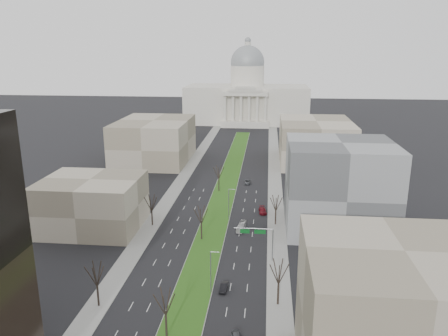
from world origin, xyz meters
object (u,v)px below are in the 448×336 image
Objects in this scene: car_black at (224,287)px; box_van at (241,227)px; car_grey_far at (248,182)px; car_red at (263,211)px.

car_black is 31.32m from box_van.
car_black reaches higher than car_grey_far.
box_van is (-5.58, -13.31, 0.16)m from car_red.
box_van is (1.62, 31.28, 0.24)m from car_black.
box_van is at bearing -118.38° from car_red.
car_grey_far is (1.27, 73.60, -0.03)m from car_black.
box_van reaches higher than car_black.
car_red is 14.44m from box_van.
car_black is 73.61m from car_grey_far.
box_van is (0.36, -42.32, 0.27)m from car_grey_far.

